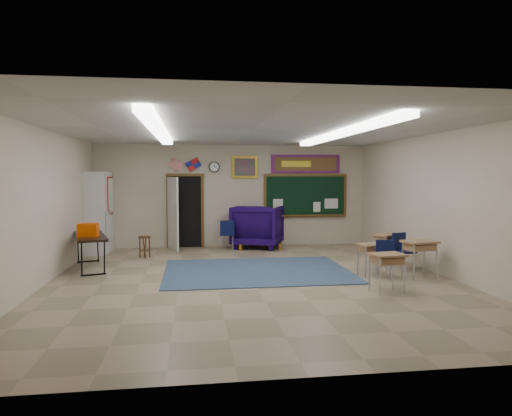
{
  "coord_description": "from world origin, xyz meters",
  "views": [
    {
      "loc": [
        -1.17,
        -8.97,
        2.08
      ],
      "look_at": [
        0.28,
        1.5,
        1.34
      ],
      "focal_mm": 32.0,
      "sensor_mm": 36.0,
      "label": 1
    }
  ],
  "objects": [
    {
      "name": "framed_art_print",
      "position": [
        0.35,
        4.47,
        2.35
      ],
      "size": [
        0.75,
        0.05,
        0.65
      ],
      "color": "#A1811F",
      "rests_on": "back_wall"
    },
    {
      "name": "doorway",
      "position": [
        -1.5,
        4.35,
        1.06
      ],
      "size": [
        1.1,
        0.89,
        2.16
      ],
      "color": "black",
      "rests_on": "back_wall"
    },
    {
      "name": "student_chair_desk_b",
      "position": [
        3.41,
        0.39,
        0.41
      ],
      "size": [
        0.52,
        0.52,
        0.83
      ],
      "primitive_type": null,
      "rotation": [
        0.0,
        0.0,
        0.31
      ],
      "color": "black",
      "rests_on": "floor"
    },
    {
      "name": "front_wall",
      "position": [
        0.0,
        -4.5,
        1.5
      ],
      "size": [
        8.0,
        0.04,
        3.0
      ],
      "primitive_type": "cube",
      "color": "beige",
      "rests_on": "floor"
    },
    {
      "name": "chalkboard",
      "position": [
        2.2,
        4.46,
        1.46
      ],
      "size": [
        2.55,
        0.14,
        1.3
      ],
      "color": "brown",
      "rests_on": "back_wall"
    },
    {
      "name": "floor",
      "position": [
        0.0,
        0.0,
        0.0
      ],
      "size": [
        9.0,
        9.0,
        0.0
      ],
      "primitive_type": "plane",
      "color": "gray",
      "rests_on": "ground"
    },
    {
      "name": "wooden_stool",
      "position": [
        -2.41,
        2.85,
        0.29
      ],
      "size": [
        0.31,
        0.31,
        0.55
      ],
      "color": "#4C3316",
      "rests_on": "floor"
    },
    {
      "name": "ceiling",
      "position": [
        0.0,
        0.0,
        3.0
      ],
      "size": [
        8.0,
        9.0,
        0.04
      ],
      "primitive_type": "cube",
      "color": "beige",
      "rests_on": "back_wall"
    },
    {
      "name": "fluorescent_strips",
      "position": [
        0.0,
        0.0,
        2.94
      ],
      "size": [
        3.86,
        6.0,
        0.1
      ],
      "primitive_type": null,
      "color": "white",
      "rests_on": "ceiling"
    },
    {
      "name": "area_rug",
      "position": [
        0.2,
        0.8,
        0.01
      ],
      "size": [
        4.0,
        3.0,
        0.02
      ],
      "primitive_type": "cube",
      "color": "#344764",
      "rests_on": "floor"
    },
    {
      "name": "wingback_armchair",
      "position": [
        0.69,
        4.15,
        0.62
      ],
      "size": [
        1.74,
        1.76,
        1.24
      ],
      "primitive_type": "imported",
      "rotation": [
        0.0,
        0.0,
        2.76
      ],
      "color": "#14053A",
      "rests_on": "floor"
    },
    {
      "name": "folding_table",
      "position": [
        -3.48,
        1.63,
        0.42
      ],
      "size": [
        1.09,
        1.94,
        1.05
      ],
      "rotation": [
        0.0,
        0.0,
        0.28
      ],
      "color": "black",
      "rests_on": "floor"
    },
    {
      "name": "student_desk_front_right",
      "position": [
        3.26,
        0.92,
        0.43
      ],
      "size": [
        0.77,
        0.69,
        0.76
      ],
      "rotation": [
        0.0,
        0.0,
        0.4
      ],
      "color": "#A0744A",
      "rests_on": "floor"
    },
    {
      "name": "student_chair_desk_a",
      "position": [
        2.66,
        -0.25,
        0.41
      ],
      "size": [
        0.51,
        0.51,
        0.82
      ],
      "primitive_type": null,
      "rotation": [
        0.0,
        0.0,
        2.85
      ],
      "color": "black",
      "rests_on": "floor"
    },
    {
      "name": "wall_clock",
      "position": [
        -0.55,
        4.47,
        2.35
      ],
      "size": [
        0.32,
        0.05,
        0.32
      ],
      "color": "black",
      "rests_on": "back_wall"
    },
    {
      "name": "student_desk_front_left",
      "position": [
        2.51,
        0.01,
        0.38
      ],
      "size": [
        0.62,
        0.49,
        0.68
      ],
      "rotation": [
        0.0,
        0.0,
        0.13
      ],
      "color": "#A0744A",
      "rests_on": "floor"
    },
    {
      "name": "bulletin_board",
      "position": [
        2.2,
        4.47,
        2.45
      ],
      "size": [
        2.1,
        0.05,
        0.55
      ],
      "color": "red",
      "rests_on": "back_wall"
    },
    {
      "name": "storage_cabinet",
      "position": [
        -3.71,
        3.85,
        1.1
      ],
      "size": [
        0.59,
        1.25,
        2.2
      ],
      "color": "beige",
      "rests_on": "floor"
    },
    {
      "name": "student_desk_back_left",
      "position": [
        2.24,
        -1.34,
        0.39
      ],
      "size": [
        0.65,
        0.53,
        0.71
      ],
      "rotation": [
        0.0,
        0.0,
        0.15
      ],
      "color": "#A0744A",
      "rests_on": "floor"
    },
    {
      "name": "student_chair_reading",
      "position": [
        -0.23,
        3.8,
        0.43
      ],
      "size": [
        0.46,
        0.46,
        0.85
      ],
      "primitive_type": null,
      "rotation": [
        0.0,
        0.0,
        3.06
      ],
      "color": "black",
      "rests_on": "floor"
    },
    {
      "name": "right_wall",
      "position": [
        4.0,
        0.0,
        1.5
      ],
      "size": [
        0.04,
        9.0,
        3.0
      ],
      "primitive_type": "cube",
      "color": "beige",
      "rests_on": "floor"
    },
    {
      "name": "back_wall",
      "position": [
        0.0,
        4.5,
        1.5
      ],
      "size": [
        8.0,
        0.04,
        3.0
      ],
      "primitive_type": "cube",
      "color": "beige",
      "rests_on": "floor"
    },
    {
      "name": "student_desk_back_right",
      "position": [
        3.4,
        -0.29,
        0.43
      ],
      "size": [
        0.71,
        0.58,
        0.77
      ],
      "rotation": [
        0.0,
        0.0,
        0.16
      ],
      "color": "#A0744A",
      "rests_on": "floor"
    },
    {
      "name": "left_wall",
      "position": [
        -4.0,
        0.0,
        1.5
      ],
      "size": [
        0.04,
        9.0,
        3.0
      ],
      "primitive_type": "cube",
      "color": "beige",
      "rests_on": "floor"
    },
    {
      "name": "wall_flags",
      "position": [
        -1.4,
        4.44,
        2.48
      ],
      "size": [
        1.16,
        0.06,
        0.7
      ],
      "primitive_type": null,
      "color": "red",
      "rests_on": "back_wall"
    }
  ]
}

